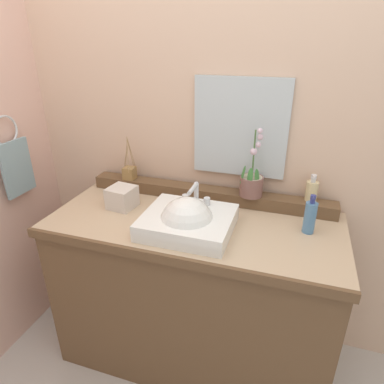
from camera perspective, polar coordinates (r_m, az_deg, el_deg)
floor at (r=2.26m, az=0.23°, el=-26.05°), size 2.92×3.80×0.10m
wall_back at (r=1.89m, az=4.27°, el=11.24°), size 2.92×0.20×2.53m
vanity_cabinet at (r=1.90m, az=0.25°, el=-16.57°), size 1.43×0.63×0.89m
back_ledge at (r=1.84m, az=2.66°, el=-0.31°), size 1.35×0.10×0.07m
sink_basin at (r=1.55m, az=-0.82°, el=-5.26°), size 0.41×0.36×0.28m
potted_plant at (r=1.75m, az=10.09°, el=1.63°), size 0.12×0.12×0.36m
soap_dispenser at (r=1.78m, az=19.67°, el=0.30°), size 0.06×0.06×0.14m
reed_diffuser at (r=1.97m, az=-10.57°, el=3.26°), size 0.08×0.11×0.25m
lotion_bottle at (r=1.61m, az=19.41°, el=-3.99°), size 0.05×0.06×0.19m
tissue_box at (r=1.79m, az=-11.80°, el=-0.90°), size 0.14×0.14×0.11m
mirror at (r=1.75m, az=8.18°, el=10.71°), size 0.48×0.02×0.50m
towel_ring at (r=2.04m, az=-29.13°, el=9.10°), size 0.01×0.16×0.16m
hand_towel at (r=2.08m, az=-27.58°, el=3.65°), size 0.02×0.20×0.30m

